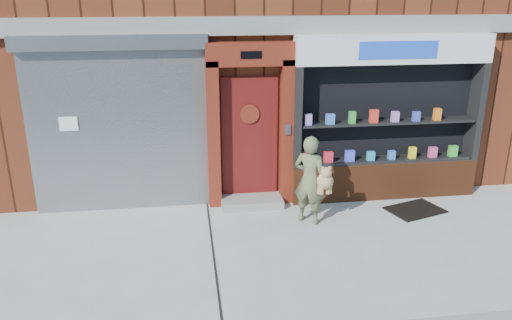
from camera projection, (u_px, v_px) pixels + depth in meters
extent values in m
plane|color=#9E9E99|center=(316.00, 248.00, 7.56)|extent=(80.00, 80.00, 0.00)
cube|color=gray|center=(294.00, 25.00, 8.34)|extent=(12.00, 0.16, 0.30)
cube|color=gray|center=(119.00, 133.00, 8.52)|extent=(3.00, 0.10, 2.80)
cube|color=slate|center=(110.00, 42.00, 7.98)|extent=(3.10, 0.30, 0.24)
cube|color=white|center=(68.00, 124.00, 8.29)|extent=(0.30, 0.01, 0.24)
cube|color=#5B1A0F|center=(213.00, 136.00, 8.69)|extent=(0.22, 0.28, 2.60)
cube|color=#5B1A0F|center=(286.00, 133.00, 8.87)|extent=(0.22, 0.28, 2.60)
cube|color=#5B1A0F|center=(250.00, 54.00, 8.33)|extent=(1.50, 0.28, 0.40)
cube|color=black|center=(251.00, 55.00, 8.19)|extent=(0.35, 0.01, 0.12)
cube|color=#52100F|center=(249.00, 138.00, 8.92)|extent=(1.00, 0.06, 2.20)
cylinder|color=black|center=(250.00, 114.00, 8.74)|extent=(0.28, 0.02, 0.28)
cylinder|color=#5B1A0F|center=(250.00, 114.00, 8.73)|extent=(0.34, 0.02, 0.34)
cube|color=gray|center=(252.00, 202.00, 9.03)|extent=(1.10, 0.55, 0.15)
cube|color=slate|center=(288.00, 130.00, 8.70)|extent=(0.10, 0.02, 0.18)
cube|color=#5E2D16|center=(383.00, 179.00, 9.37)|extent=(3.50, 0.40, 0.70)
cube|color=black|center=(296.00, 117.00, 8.74)|extent=(0.12, 0.40, 1.80)
cube|color=black|center=(475.00, 111.00, 9.20)|extent=(0.12, 0.40, 1.80)
cube|color=black|center=(384.00, 111.00, 9.14)|extent=(3.30, 0.03, 1.80)
cube|color=black|center=(384.00, 159.00, 9.25)|extent=(3.20, 0.36, 0.06)
cube|color=black|center=(387.00, 122.00, 9.02)|extent=(3.20, 0.36, 0.04)
cube|color=white|center=(394.00, 49.00, 8.60)|extent=(3.50, 0.40, 0.50)
cube|color=blue|center=(399.00, 50.00, 8.41)|extent=(1.40, 0.01, 0.30)
cube|color=red|center=(307.00, 158.00, 8.93)|extent=(0.15, 0.09, 0.21)
cube|color=red|center=(328.00, 157.00, 8.98)|extent=(0.16, 0.09, 0.19)
cube|color=#444BE8|center=(350.00, 156.00, 9.04)|extent=(0.17, 0.09, 0.20)
cube|color=#2896CC|center=(371.00, 156.00, 9.10)|extent=(0.14, 0.09, 0.16)
cube|color=#4067DB|center=(392.00, 155.00, 9.15)|extent=(0.12, 0.09, 0.16)
cube|color=yellow|center=(412.00, 153.00, 9.20)|extent=(0.12, 0.09, 0.21)
cube|color=#CF4578|center=(433.00, 152.00, 9.25)|extent=(0.15, 0.09, 0.19)
cube|color=green|center=(453.00, 151.00, 9.31)|extent=(0.16, 0.09, 0.21)
cube|color=#A076D4|center=(308.00, 120.00, 8.70)|extent=(0.13, 0.09, 0.19)
cube|color=#406ADA|center=(330.00, 119.00, 8.76)|extent=(0.15, 0.09, 0.18)
cube|color=green|center=(352.00, 117.00, 8.81)|extent=(0.11, 0.09, 0.21)
cube|color=red|center=(374.00, 116.00, 8.86)|extent=(0.15, 0.09, 0.23)
cube|color=#B377D7|center=(395.00, 117.00, 8.92)|extent=(0.13, 0.09, 0.19)
cube|color=#3B45CB|center=(416.00, 116.00, 8.97)|extent=(0.13, 0.09, 0.17)
cube|color=orange|center=(437.00, 114.00, 9.02)|extent=(0.12, 0.09, 0.22)
imported|color=#5C6643|center=(310.00, 180.00, 8.19)|extent=(0.65, 0.62, 1.50)
sphere|color=#A57C52|center=(325.00, 181.00, 8.07)|extent=(0.27, 0.27, 0.27)
sphere|color=#A57C52|center=(326.00, 173.00, 7.97)|extent=(0.18, 0.18, 0.18)
sphere|color=#A57C52|center=(323.00, 168.00, 7.94)|extent=(0.06, 0.06, 0.06)
sphere|color=#A57C52|center=(330.00, 168.00, 7.95)|extent=(0.06, 0.06, 0.06)
cylinder|color=#A57C52|center=(319.00, 189.00, 8.10)|extent=(0.06, 0.06, 0.16)
cylinder|color=#A57C52|center=(330.00, 189.00, 8.12)|extent=(0.06, 0.06, 0.16)
cylinder|color=#A57C52|center=(322.00, 189.00, 8.09)|extent=(0.06, 0.06, 0.16)
cylinder|color=#A57C52|center=(328.00, 189.00, 8.10)|extent=(0.06, 0.06, 0.16)
cube|color=black|center=(415.00, 210.00, 8.85)|extent=(1.09, 0.91, 0.02)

